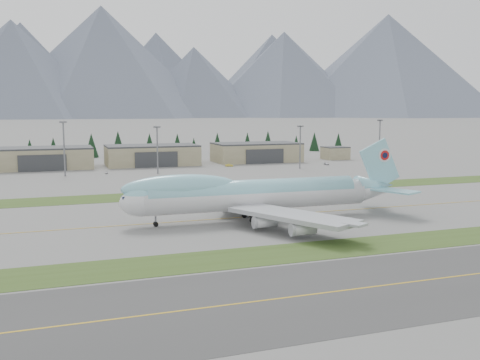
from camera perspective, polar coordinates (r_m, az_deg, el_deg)
name	(u,v)px	position (r m, az deg, el deg)	size (l,w,h in m)	color
ground	(298,213)	(152.66, 6.18, -3.57)	(7000.00, 7000.00, 0.00)	#60605E
grass_strip_near	(373,245)	(120.30, 14.02, -6.74)	(400.00, 14.00, 0.08)	#354C1B
grass_strip_far	(244,191)	(193.65, 0.46, -1.20)	(400.00, 18.00, 0.08)	#354C1B
asphalt_taxiway	(450,277)	(101.88, 21.53, -9.63)	(400.00, 32.00, 0.04)	#323232
taxiway_line_main	(298,213)	(152.66, 6.18, -3.57)	(400.00, 0.40, 0.02)	gold
taxiway_line_near	(450,277)	(101.88, 21.53, -9.63)	(400.00, 0.40, 0.02)	gold
boeing_747_freighter	(255,194)	(141.87, 1.57, -1.50)	(80.11, 69.65, 21.25)	silver
hangar_left	(43,158)	(286.15, -20.29, 2.22)	(48.00, 26.60, 10.80)	gray
hangar_center	(152,155)	(290.38, -9.37, 2.65)	(48.00, 26.60, 10.80)	gray
hangar_right	(256,152)	(306.40, 1.76, 2.99)	(48.00, 26.60, 10.80)	gray
control_shed	(335,153)	(326.10, 10.12, 2.86)	(14.00, 12.00, 7.60)	gray
floodlight_masts	(159,140)	(249.31, -8.63, 4.27)	(201.21, 10.51, 24.37)	slate
service_vehicle_a	(107,174)	(254.69, -14.05, 0.65)	(1.31, 3.26, 1.11)	#B9B9BB
service_vehicle_b	(229,167)	(279.11, -1.16, 1.44)	(1.47, 4.18, 1.38)	gold
service_vehicle_c	(326,165)	(291.97, 9.20, 1.61)	(1.75, 4.30, 1.25)	#B6B6BB
conifer_belt	(156,144)	(352.80, -9.00, 3.76)	(267.87, 13.94, 16.80)	black
mountain_ridge_front	(64,62)	(2324.73, -18.24, 11.91)	(4347.72, 1194.26, 499.56)	#4B5264
mountain_ridge_rear	(79,68)	(3047.25, -16.75, 11.33)	(4516.19, 1041.61, 520.81)	#4B5264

